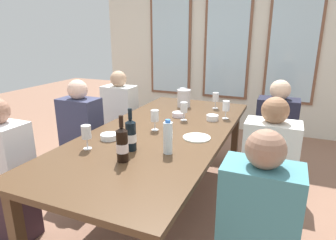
{
  "coord_description": "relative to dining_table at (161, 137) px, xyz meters",
  "views": [
    {
      "loc": [
        0.95,
        -2.1,
        1.53
      ],
      "look_at": [
        0.0,
        0.15,
        0.79
      ],
      "focal_mm": 30.78,
      "sensor_mm": 36.0,
      "label": 1
    }
  ],
  "objects": [
    {
      "name": "seated_person_1",
      "position": [
        0.88,
        -0.78,
        -0.15
      ],
      "size": [
        0.38,
        0.24,
        1.11
      ],
      "color": "#31263C",
      "rests_on": "ground"
    },
    {
      "name": "water_bottle",
      "position": [
        0.24,
        -0.42,
        0.18
      ],
      "size": [
        0.06,
        0.06,
        0.24
      ],
      "color": "white",
      "rests_on": "dining_table"
    },
    {
      "name": "seated_person_3",
      "position": [
        0.88,
        -0.03,
        -0.15
      ],
      "size": [
        0.38,
        0.24,
        1.11
      ],
      "color": "#21222C",
      "rests_on": "ground"
    },
    {
      "name": "white_plate_0",
      "position": [
        0.33,
        -0.06,
        0.07
      ],
      "size": [
        0.22,
        0.22,
        0.01
      ],
      "primitive_type": "cylinder",
      "color": "white",
      "rests_on": "dining_table"
    },
    {
      "name": "dining_table",
      "position": [
        0.0,
        0.0,
        0.0
      ],
      "size": [
        1.08,
        2.42,
        0.74
      ],
      "color": "#503722",
      "rests_on": "ground"
    },
    {
      "name": "tasting_bowl_0",
      "position": [
        -0.29,
        -0.35,
        0.08
      ],
      "size": [
        0.13,
        0.13,
        0.04
      ],
      "primitive_type": "cylinder",
      "color": "white",
      "rests_on": "dining_table"
    },
    {
      "name": "ground_plane",
      "position": [
        0.0,
        0.0,
        -0.68
      ],
      "size": [
        12.0,
        12.0,
        0.0
      ],
      "primitive_type": "plane",
      "color": "#8D634D"
    },
    {
      "name": "back_wall_with_windows",
      "position": [
        0.0,
        2.55,
        0.77
      ],
      "size": [
        4.28,
        0.1,
        2.9
      ],
      "color": "silver",
      "rests_on": "ground"
    },
    {
      "name": "tasting_bowl_1",
      "position": [
        0.32,
        0.46,
        0.09
      ],
      "size": [
        0.11,
        0.11,
        0.05
      ],
      "primitive_type": "cylinder",
      "color": "white",
      "rests_on": "dining_table"
    },
    {
      "name": "seated_person_0",
      "position": [
        -0.88,
        -0.8,
        -0.15
      ],
      "size": [
        0.38,
        0.24,
        1.11
      ],
      "color": "#39252F",
      "rests_on": "ground"
    },
    {
      "name": "wine_glass_1",
      "position": [
        0.24,
        0.91,
        0.18
      ],
      "size": [
        0.07,
        0.07,
        0.17
      ],
      "color": "white",
      "rests_on": "dining_table"
    },
    {
      "name": "seated_person_4",
      "position": [
        -0.88,
        0.76,
        -0.15
      ],
      "size": [
        0.38,
        0.24,
        1.11
      ],
      "color": "#39223F",
      "rests_on": "ground"
    },
    {
      "name": "tasting_bowl_2",
      "position": [
        -0.01,
        0.45,
        0.09
      ],
      "size": [
        0.13,
        0.13,
        0.04
      ],
      "primitive_type": "cylinder",
      "color": "white",
      "rests_on": "dining_table"
    },
    {
      "name": "seated_person_5",
      "position": [
        0.88,
        0.78,
        -0.15
      ],
      "size": [
        0.38,
        0.24,
        1.11
      ],
      "color": "#25233D",
      "rests_on": "ground"
    },
    {
      "name": "metal_pitcher",
      "position": [
        -0.1,
        0.85,
        0.16
      ],
      "size": [
        0.16,
        0.16,
        0.19
      ],
      "color": "silver",
      "rests_on": "dining_table"
    },
    {
      "name": "wine_glass_2",
      "position": [
        0.43,
        0.56,
        0.18
      ],
      "size": [
        0.07,
        0.07,
        0.17
      ],
      "color": "white",
      "rests_on": "dining_table"
    },
    {
      "name": "wine_glass_0",
      "position": [
        -0.32,
        -0.57,
        0.18
      ],
      "size": [
        0.07,
        0.07,
        0.17
      ],
      "color": "white",
      "rests_on": "dining_table"
    },
    {
      "name": "seated_person_2",
      "position": [
        -0.88,
        0.05,
        -0.15
      ],
      "size": [
        0.38,
        0.24,
        1.11
      ],
      "color": "#343A40",
      "rests_on": "ground"
    },
    {
      "name": "wine_glass_5",
      "position": [
        0.08,
        0.35,
        0.18
      ],
      "size": [
        0.07,
        0.07,
        0.17
      ],
      "color": "white",
      "rests_on": "dining_table"
    },
    {
      "name": "wine_glass_4",
      "position": [
        -0.19,
        1.03,
        0.18
      ],
      "size": [
        0.07,
        0.07,
        0.17
      ],
      "color": "white",
      "rests_on": "dining_table"
    },
    {
      "name": "wine_bottle_1",
      "position": [
        0.02,
        -0.65,
        0.18
      ],
      "size": [
        0.08,
        0.08,
        0.3
      ],
      "color": "black",
      "rests_on": "dining_table"
    },
    {
      "name": "wine_glass_3",
      "position": [
        -0.05,
        -0.01,
        0.18
      ],
      "size": [
        0.07,
        0.07,
        0.17
      ],
      "color": "white",
      "rests_on": "dining_table"
    },
    {
      "name": "wine_bottle_0",
      "position": [
        -0.02,
        -0.47,
        0.18
      ],
      "size": [
        0.08,
        0.08,
        0.3
      ],
      "color": "black",
      "rests_on": "dining_table"
    }
  ]
}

